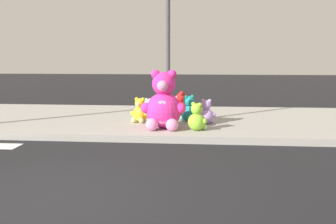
{
  "coord_description": "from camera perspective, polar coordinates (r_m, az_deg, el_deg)",
  "views": [
    {
      "loc": [
        1.75,
        -4.09,
        1.76
      ],
      "look_at": [
        1.07,
        3.6,
        0.55
      ],
      "focal_mm": 38.79,
      "sensor_mm": 36.0,
      "label": 1
    }
  ],
  "objects": [
    {
      "name": "plush_white",
      "position": [
        9.55,
        -3.2,
        0.39
      ],
      "size": [
        0.35,
        0.36,
        0.5
      ],
      "color": "white",
      "rests_on": "sidewalk"
    },
    {
      "name": "plush_teal",
      "position": [
        8.96,
        3.23,
        0.22
      ],
      "size": [
        0.45,
        0.47,
        0.65
      ],
      "color": "teal",
      "rests_on": "sidewalk"
    },
    {
      "name": "plush_lavender",
      "position": [
        8.65,
        6.03,
        -0.27
      ],
      "size": [
        0.44,
        0.42,
        0.59
      ],
      "color": "#B28CD8",
      "rests_on": "sidewalk"
    },
    {
      "name": "ground_plane",
      "position": [
        4.78,
        -17.28,
        -13.07
      ],
      "size": [
        60.0,
        60.0,
        0.0
      ],
      "primitive_type": "plane",
      "color": "black"
    },
    {
      "name": "sidewalk",
      "position": [
        9.6,
        -5.57,
        -1.25
      ],
      "size": [
        28.0,
        4.4,
        0.15
      ],
      "primitive_type": "cube",
      "color": "#9E9B93",
      "rests_on": "ground_plane"
    },
    {
      "name": "plush_red",
      "position": [
        9.63,
        2.02,
        0.88
      ],
      "size": [
        0.45,
        0.52,
        0.67
      ],
      "color": "red",
      "rests_on": "sidewalk"
    },
    {
      "name": "plush_pink_large",
      "position": [
        8.02,
        -0.69,
        1.08
      ],
      "size": [
        1.0,
        0.88,
        1.3
      ],
      "color": "#F22D93",
      "rests_on": "sidewalk"
    },
    {
      "name": "sign_pole",
      "position": [
        8.53,
        -0.03,
        9.49
      ],
      "size": [
        0.56,
        0.11,
        3.2
      ],
      "color": "#4C4C51",
      "rests_on": "sidewalk"
    },
    {
      "name": "plush_yellow",
      "position": [
        8.84,
        -4.47,
        -0.04
      ],
      "size": [
        0.45,
        0.42,
        0.6
      ],
      "color": "yellow",
      "rests_on": "sidewalk"
    },
    {
      "name": "plush_lime",
      "position": [
        7.87,
        4.57,
        -1.11
      ],
      "size": [
        0.43,
        0.44,
        0.61
      ],
      "color": "#8CD133",
      "rests_on": "sidewalk"
    }
  ]
}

